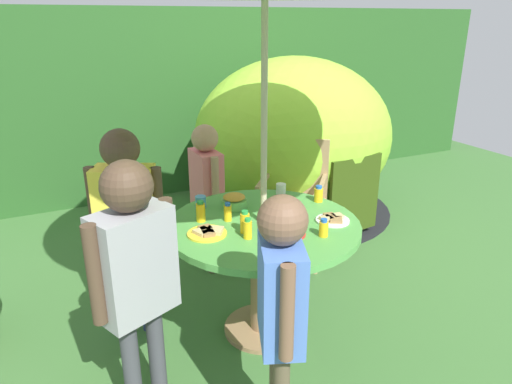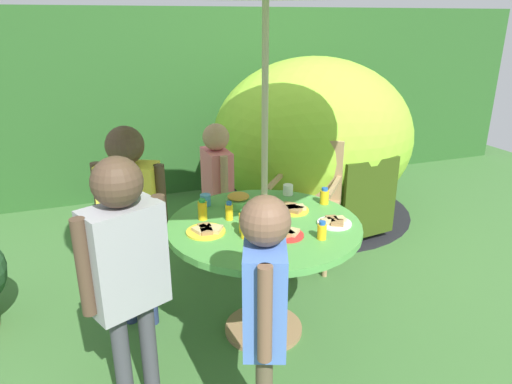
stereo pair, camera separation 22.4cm
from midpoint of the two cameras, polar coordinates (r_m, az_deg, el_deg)
ground_plane at (r=3.13m, az=-1.29°, el=-16.57°), size 10.00×10.00×0.02m
hedge_backdrop at (r=5.50m, az=-14.74°, el=10.53°), size 9.00×0.70×1.99m
garden_table at (r=2.82m, az=-1.39°, el=-7.03°), size 1.14×1.14×0.75m
wooden_chair at (r=3.83m, az=3.06°, el=-0.04°), size 0.70×0.70×0.96m
dome_tent at (r=4.70m, az=3.18°, el=6.70°), size 2.26×2.26×1.55m
child_in_pink_shirt at (r=3.52m, az=-7.87°, el=1.41°), size 0.20×0.40×1.16m
child_in_yellow_shirt at (r=2.86m, az=-17.70°, el=-1.95°), size 0.40×0.32×1.31m
child_in_grey_shirt at (r=2.20m, az=-17.45°, el=-8.42°), size 0.42×0.31×1.33m
child_in_blue_shirt at (r=2.02m, az=-0.17°, el=-12.32°), size 0.28×0.39×1.23m
snack_bowl at (r=2.96m, az=-4.84°, el=-1.13°), size 0.16×0.16×0.09m
plate_mid_right at (r=2.92m, az=1.85°, el=-1.95°), size 0.20×0.20×0.03m
plate_front_edge at (r=2.59m, az=1.62°, el=-5.02°), size 0.18×0.18×0.03m
plate_far_right at (r=2.62m, az=-8.36°, el=-4.93°), size 0.22×0.22×0.03m
plate_near_right at (r=2.78m, az=7.03°, el=-3.36°), size 0.20×0.20×0.03m
juice_bottle_near_left at (r=2.77m, az=-9.06°, el=-2.43°), size 0.05×0.05×0.13m
juice_bottle_far_left at (r=3.05m, az=5.55°, el=-0.31°), size 0.06×0.06×0.11m
juice_bottle_center_front at (r=2.57m, az=5.78°, el=-4.46°), size 0.05×0.05×0.10m
juice_bottle_center_back at (r=2.76m, az=-5.78°, el=-2.52°), size 0.05×0.05×0.11m
juice_bottle_mid_left at (r=2.60m, az=-3.83°, el=-3.75°), size 0.05×0.05×0.13m
juice_bottle_back_edge at (r=2.54m, az=-3.55°, el=-4.57°), size 0.05×0.05×0.12m
cup_near at (r=3.18m, az=1.04°, el=0.35°), size 0.07×0.07×0.07m
cup_far at (r=2.99m, az=-8.90°, el=-1.21°), size 0.07×0.07×0.07m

